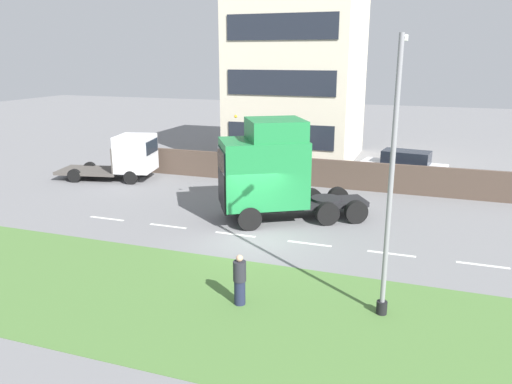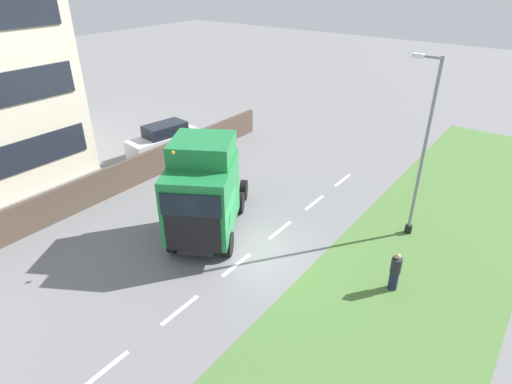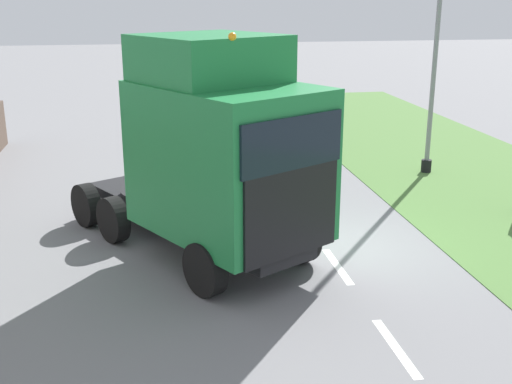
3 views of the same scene
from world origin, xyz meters
name	(u,v)px [view 2 (image 2 of 3)]	position (x,y,z in m)	size (l,w,h in m)	color
ground_plane	(250,254)	(0.00, 0.00, 0.00)	(120.00, 120.00, 0.00)	slate
grass_verge	(386,315)	(-6.00, 0.00, 0.01)	(7.00, 44.00, 0.01)	#4C7538
lane_markings	(260,246)	(0.00, -0.70, 0.00)	(0.16, 17.80, 0.00)	white
boundary_wall	(114,180)	(9.00, 0.00, 0.81)	(0.25, 24.00, 1.61)	#4C3D33
lorry_cab	(204,192)	(2.33, 0.17, 2.31)	(5.51, 6.84, 4.75)	black
parked_car	(165,140)	(10.72, -5.23, 1.00)	(2.38, 4.90, 2.07)	silver
lamp_post	(421,159)	(-4.73, -5.60, 3.67)	(1.28, 0.31, 7.86)	black
pedestrian	(395,272)	(-5.63, -1.49, 0.78)	(0.39, 0.39, 1.61)	#1E233D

